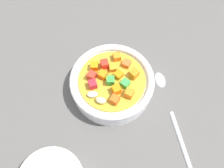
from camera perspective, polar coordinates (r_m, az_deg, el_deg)
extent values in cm
cube|color=#565451|center=(51.57, 0.00, -1.54)|extent=(140.00, 140.00, 2.00)
cylinder|color=white|center=(49.09, 0.00, -0.18)|extent=(16.02, 16.02, 3.51)
torus|color=white|center=(47.16, 0.00, 0.98)|extent=(16.39, 16.39, 1.33)
cylinder|color=gold|center=(47.34, 0.00, 0.87)|extent=(13.07, 13.07, 0.40)
cube|color=orange|center=(47.00, 5.14, 2.37)|extent=(1.86, 1.86, 1.70)
cube|color=orange|center=(47.83, 0.24, 3.82)|extent=(1.99, 1.99, 1.11)
cube|color=orange|center=(49.04, 1.16, 6.35)|extent=(2.00, 2.00, 1.32)
cube|color=red|center=(47.90, -1.75, 4.59)|extent=(2.03, 2.03, 1.68)
cube|color=red|center=(45.98, -4.51, -0.07)|extent=(2.04, 2.04, 1.59)
cube|color=green|center=(46.22, -0.60, 0.88)|extent=(1.91, 1.91, 1.60)
ellipsoid|color=beige|center=(44.73, -2.59, -3.79)|extent=(2.19, 1.57, 1.23)
cube|color=#D55F28|center=(48.38, 3.37, 4.75)|extent=(1.48, 1.48, 1.10)
cube|color=green|center=(46.27, 3.19, 0.38)|extent=(1.76, 1.76, 1.27)
cube|color=orange|center=(45.29, 1.04, -1.33)|extent=(2.04, 2.04, 1.71)
cube|color=orange|center=(47.89, -4.09, 4.13)|extent=(1.90, 1.90, 1.49)
cube|color=red|center=(46.83, -4.72, 1.91)|extent=(1.53, 1.53, 1.59)
cube|color=orange|center=(47.08, 1.50, 2.18)|extent=(1.82, 1.82, 1.09)
cube|color=orange|center=(45.14, 4.04, -2.18)|extent=(1.48, 1.48, 1.61)
cube|color=orange|center=(47.12, -1.98, 2.46)|extent=(1.60, 1.60, 1.28)
cube|color=#E05B1B|center=(44.61, 0.64, -3.63)|extent=(1.62, 1.62, 1.48)
ellipsoid|color=beige|center=(45.43, -4.54, -2.40)|extent=(2.39, 2.08, 0.99)
cylinder|color=silver|center=(48.17, 16.28, -13.89)|extent=(8.96, 11.88, 0.85)
ellipsoid|color=silver|center=(52.15, 11.17, 1.18)|extent=(3.76, 4.09, 0.91)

